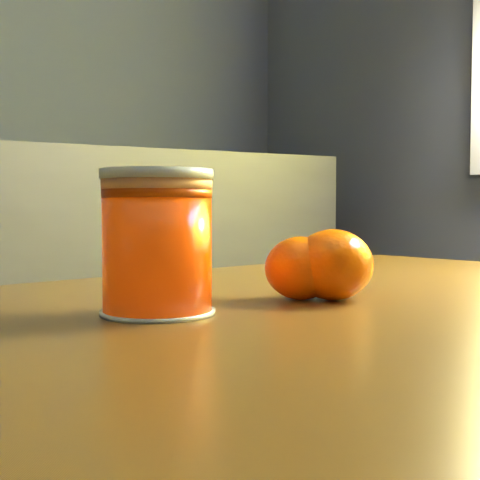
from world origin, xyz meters
TOP-DOWN VIEW (x-y plane):
  - table at (0.78, 0.16)m, footprint 1.01×0.79m
  - juice_glass at (0.60, 0.18)m, footprint 0.09×0.09m
  - orange_front at (0.74, 0.19)m, footprint 0.07×0.07m
  - orange_back at (0.76, 0.17)m, footprint 0.07×0.07m

SIDE VIEW (x-z plane):
  - table at x=0.78m, z-range 0.25..0.94m
  - orange_front at x=0.74m, z-range 0.68..0.74m
  - orange_back at x=0.76m, z-range 0.68..0.75m
  - juice_glass at x=0.60m, z-range 0.68..0.79m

